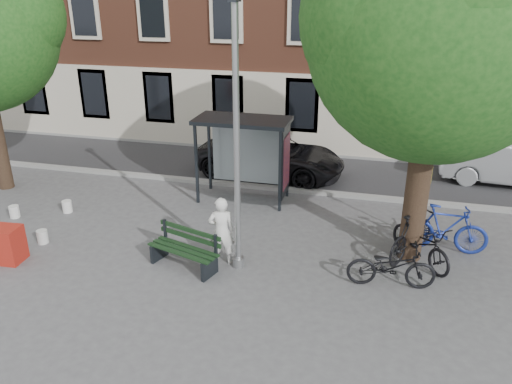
{
  "coord_description": "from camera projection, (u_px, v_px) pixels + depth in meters",
  "views": [
    {
      "loc": [
        2.99,
        -10.03,
        6.28
      ],
      "look_at": [
        0.08,
        1.39,
        1.4
      ],
      "focal_mm": 35.0,
      "sensor_mm": 36.0,
      "label": 1
    }
  ],
  "objects": [
    {
      "name": "bucket_b",
      "position": [
        67.0,
        206.0,
        14.9
      ],
      "size": [
        0.37,
        0.37,
        0.36
      ],
      "primitive_type": "cylinder",
      "rotation": [
        0.0,
        0.0,
        0.4
      ],
      "color": "silver",
      "rests_on": "ground"
    },
    {
      "name": "bus_shelter",
      "position": [
        256.0,
        141.0,
        15.15
      ],
      "size": [
        2.85,
        1.45,
        2.62
      ],
      "color": "#1E2328",
      "rests_on": "ground"
    },
    {
      "name": "lamppost",
      "position": [
        237.0,
        157.0,
        11.0
      ],
      "size": [
        0.28,
        0.35,
        6.11
      ],
      "color": "#9EA0A3",
      "rests_on": "ground"
    },
    {
      "name": "curb_near",
      "position": [
        280.0,
        189.0,
        16.52
      ],
      "size": [
        40.0,
        0.25,
        0.12
      ],
      "primitive_type": "cube",
      "color": "gray",
      "rests_on": "ground"
    },
    {
      "name": "red_stand",
      "position": [
        3.0,
        244.0,
        12.16
      ],
      "size": [
        0.94,
        0.67,
        0.9
      ],
      "primitive_type": "cube",
      "rotation": [
        0.0,
        0.0,
        0.08
      ],
      "color": "#A02015",
      "rests_on": "ground"
    },
    {
      "name": "car_dark",
      "position": [
        271.0,
        156.0,
        17.64
      ],
      "size": [
        5.35,
        2.84,
        1.43
      ],
      "primitive_type": "imported",
      "rotation": [
        0.0,
        0.0,
        1.48
      ],
      "color": "black",
      "rests_on": "ground"
    },
    {
      "name": "bucket_a",
      "position": [
        42.0,
        237.0,
        13.1
      ],
      "size": [
        0.29,
        0.29,
        0.36
      ],
      "primitive_type": "cylinder",
      "rotation": [
        0.0,
        0.0,
        -0.03
      ],
      "color": "silver",
      "rests_on": "ground"
    },
    {
      "name": "bike_b",
      "position": [
        445.0,
        229.0,
        12.55
      ],
      "size": [
        2.11,
        0.68,
        1.26
      ],
      "primitive_type": "imported",
      "rotation": [
        0.0,
        0.0,
        1.53
      ],
      "color": "navy",
      "rests_on": "ground"
    },
    {
      "name": "notice_sign",
      "position": [
        424.0,
        185.0,
        12.9
      ],
      "size": [
        0.34,
        0.18,
        2.05
      ],
      "rotation": [
        0.0,
        0.0,
        -0.42
      ],
      "color": "#9EA0A3",
      "rests_on": "ground"
    },
    {
      "name": "ground",
      "position": [
        239.0,
        266.0,
        12.07
      ],
      "size": [
        90.0,
        90.0,
        0.0
      ],
      "primitive_type": "plane",
      "color": "#4C4C4F",
      "rests_on": "ground"
    },
    {
      "name": "car_silver",
      "position": [
        511.0,
        163.0,
        16.85
      ],
      "size": [
        4.64,
        1.88,
        1.5
      ],
      "primitive_type": "imported",
      "rotation": [
        0.0,
        0.0,
        1.51
      ],
      "color": "#979A9E",
      "rests_on": "ground"
    },
    {
      "name": "bike_a",
      "position": [
        391.0,
        266.0,
        11.09
      ],
      "size": [
        2.01,
        0.89,
        1.02
      ],
      "primitive_type": "imported",
      "rotation": [
        0.0,
        0.0,
        1.68
      ],
      "color": "black",
      "rests_on": "ground"
    },
    {
      "name": "bucket_c",
      "position": [
        14.0,
        212.0,
        14.56
      ],
      "size": [
        0.28,
        0.28,
        0.36
      ],
      "primitive_type": "cylinder",
      "rotation": [
        0.0,
        0.0,
        0.01
      ],
      "color": "white",
      "rests_on": "ground"
    },
    {
      "name": "curb_far",
      "position": [
        301.0,
        153.0,
        20.1
      ],
      "size": [
        40.0,
        0.25,
        0.12
      ],
      "primitive_type": "cube",
      "color": "gray",
      "rests_on": "ground"
    },
    {
      "name": "bike_d",
      "position": [
        412.0,
        234.0,
        12.27
      ],
      "size": [
        1.53,
        2.09,
        1.24
      ],
      "primitive_type": "imported",
      "rotation": [
        0.0,
        0.0,
        2.62
      ],
      "color": "black",
      "rests_on": "ground"
    },
    {
      "name": "bench",
      "position": [
        185.0,
        251.0,
        11.9
      ],
      "size": [
        1.89,
        1.09,
        0.93
      ],
      "rotation": [
        0.0,
        0.0,
        -0.31
      ],
      "color": "#1E2328",
      "rests_on": "ground"
    },
    {
      "name": "bike_c",
      "position": [
        421.0,
        242.0,
        12.05
      ],
      "size": [
        1.8,
        2.09,
        1.09
      ],
      "primitive_type": "imported",
      "rotation": [
        0.0,
        0.0,
        0.63
      ],
      "color": "black",
      "rests_on": "ground"
    },
    {
      "name": "painter",
      "position": [
        221.0,
        231.0,
        11.89
      ],
      "size": [
        0.72,
        0.57,
        1.73
      ],
      "primitive_type": "imported",
      "rotation": [
        0.0,
        0.0,
        3.42
      ],
      "color": "silver",
      "rests_on": "ground"
    },
    {
      "name": "road",
      "position": [
        291.0,
        170.0,
        18.33
      ],
      "size": [
        40.0,
        4.0,
        0.01
      ],
      "primitive_type": "cube",
      "color": "#28282B",
      "rests_on": "ground"
    },
    {
      "name": "tree_right",
      "position": [
        441.0,
        21.0,
        10.24
      ],
      "size": [
        5.76,
        5.6,
        8.2
      ],
      "color": "black",
      "rests_on": "ground"
    }
  ]
}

